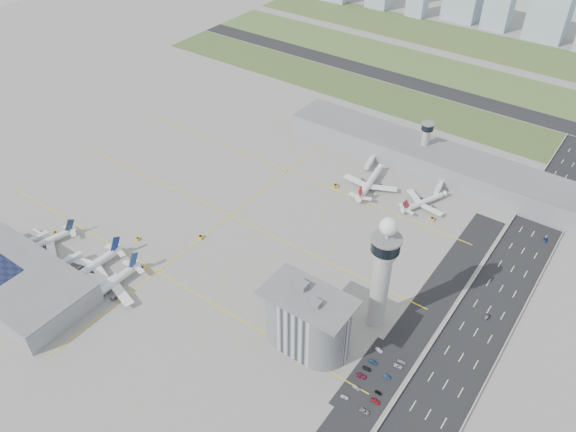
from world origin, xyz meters
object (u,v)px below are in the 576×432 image
Objects in this scene: airplane_near_c at (105,284)px; car_lot_3 at (367,369)px; secondary_tower at (425,140)px; tug_5 at (432,219)px; airplane_near_b at (87,266)px; car_lot_0 at (345,397)px; jet_bridge_near_0 at (25,246)px; jet_bridge_far_0 at (373,159)px; car_lot_11 at (402,362)px; tug_0 at (55,233)px; airplane_far_a at (371,179)px; tug_3 at (200,237)px; control_tower at (382,270)px; car_hw_4 at (549,182)px; jet_bridge_near_1 at (58,268)px; car_lot_2 at (361,376)px; car_lot_1 at (356,388)px; car_lot_10 at (398,366)px; car_lot_6 at (365,411)px; car_hw_2 at (545,240)px; airplane_far_b at (425,199)px; tug_1 at (138,239)px; car_lot_8 at (378,393)px; car_lot_5 at (379,350)px; tug_4 at (335,186)px; car_hw_1 at (487,317)px; car_lot_9 at (387,377)px; admin_building at (308,320)px; car_lot_7 at (375,401)px; jet_bridge_near_2 at (95,292)px; airplane_near_a at (41,240)px; jet_bridge_far_1 at (441,184)px.

airplane_near_c reaches higher than car_lot_3.
secondary_tower is 63.74m from tug_5.
car_lot_0 is at bearing 97.67° from airplane_near_b.
secondary_tower is 2.28× the size of jet_bridge_near_0.
jet_bridge_far_0 is (-28.00, -18.00, -15.95)m from secondary_tower.
tug_0 is at bearing 94.59° from car_lot_11.
tug_3 is (-54.28, -102.32, -5.07)m from airplane_far_a.
control_tower reaches higher than car_hw_4.
jet_bridge_near_1 is 3.06× the size of car_lot_2.
airplane_near_c is at bearing 100.91° from car_lot_1.
tug_5 is at bearing -94.56° from tug_0.
jet_bridge_near_1 reaches higher than car_lot_10.
tug_5 reaches higher than car_lot_0.
secondary_tower is at bearing 18.19° from car_lot_6.
car_lot_0 is 0.80× the size of car_hw_2.
airplane_far_b is at bearing 14.91° from car_lot_11.
airplane_near_c is at bearing 96.74° from car_lot_6.
tug_5 is at bearing 5.17° from car_lot_2.
tug_3 reaches higher than tug_1.
car_lot_8 is (10.28, -3.12, -0.08)m from car_lot_2.
secondary_tower reaches higher than jet_bridge_far_0.
airplane_far_b reaches higher than car_lot_1.
control_tower is 38.92m from car_lot_5.
tug_4 is at bearing -120.50° from secondary_tower.
airplane_far_b reaches higher than car_hw_1.
airplane_near_b reaches higher than car_lot_8.
car_lot_9 is at bearing 104.81° from airplane_near_c.
secondary_tower is 172.91m from car_lot_10.
airplane_far_a reaches higher than car_hw_2.
car_hw_2 is at bearing -93.07° from airplane_far_a.
admin_building reaches higher than car_lot_7.
car_lot_3 is (52.90, -169.22, -18.23)m from secondary_tower.
tug_4 reaches higher than car_hw_1.
jet_bridge_near_2 is 5.12× the size of tug_1.
tug_0 reaches higher than car_lot_8.
tug_3 is at bearing 63.23° from car_lot_0.
jet_bridge_near_1 reaches higher than car_hw_1.
airplane_near_a is 194.92m from car_lot_5.
tug_4 reaches higher than tug_3.
car_hw_4 reaches higher than car_hw_1.
jet_bridge_far_1 is at bearing 163.01° from car_hw_2.
car_hw_2 is at bearing -59.08° from airplane_far_b.
airplane_near_a is 9.83m from jet_bridge_near_0.
car_lot_9 is (132.28, -21.90, -0.40)m from tug_3.
tug_1 is 160.65m from car_lot_9.
car_lot_9 is (9.87, -10.93, -0.05)m from car_lot_5.
car_lot_2 is 10.75m from car_lot_8.
tug_5 reaches higher than car_lot_5.
airplane_near_a is 57.00m from airplane_near_c.
airplane_far_b is 71.62m from car_hw_2.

